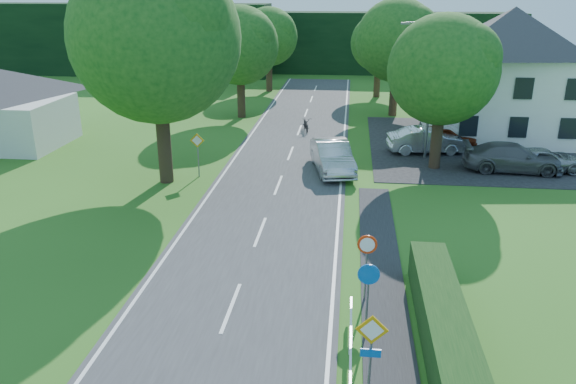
# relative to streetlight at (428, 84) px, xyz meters

# --- Properties ---
(road) EXTENTS (7.00, 80.00, 0.04)m
(road) POSITION_rel_streetlight_xyz_m (-8.06, -10.00, -4.44)
(road) COLOR #373739
(road) RESTS_ON ground
(parking_pad) EXTENTS (14.00, 16.00, 0.04)m
(parking_pad) POSITION_rel_streetlight_xyz_m (3.94, 3.00, -4.44)
(parking_pad) COLOR black
(parking_pad) RESTS_ON ground
(line_edge_left) EXTENTS (0.12, 80.00, 0.01)m
(line_edge_left) POSITION_rel_streetlight_xyz_m (-11.31, -10.00, -4.42)
(line_edge_left) COLOR white
(line_edge_left) RESTS_ON road
(line_edge_right) EXTENTS (0.12, 80.00, 0.01)m
(line_edge_right) POSITION_rel_streetlight_xyz_m (-4.81, -10.00, -4.42)
(line_edge_right) COLOR white
(line_edge_right) RESTS_ON road
(line_centre) EXTENTS (0.12, 80.00, 0.01)m
(line_centre) POSITION_rel_streetlight_xyz_m (-8.06, -10.00, -4.42)
(line_centre) COLOR white
(line_centre) RESTS_ON road
(tree_main) EXTENTS (9.40, 9.40, 11.64)m
(tree_main) POSITION_rel_streetlight_xyz_m (-14.06, -6.00, 1.36)
(tree_main) COLOR #164B16
(tree_main) RESTS_ON ground
(tree_left_far) EXTENTS (7.00, 7.00, 8.58)m
(tree_left_far) POSITION_rel_streetlight_xyz_m (-13.06, 10.00, -0.17)
(tree_left_far) COLOR #164B16
(tree_left_far) RESTS_ON ground
(tree_right_far) EXTENTS (7.40, 7.40, 9.09)m
(tree_right_far) POSITION_rel_streetlight_xyz_m (-1.06, 12.00, 0.08)
(tree_right_far) COLOR #164B16
(tree_right_far) RESTS_ON ground
(tree_left_back) EXTENTS (6.60, 6.60, 8.07)m
(tree_left_back) POSITION_rel_streetlight_xyz_m (-12.56, 22.00, -0.43)
(tree_left_back) COLOR #164B16
(tree_left_back) RESTS_ON ground
(tree_right_back) EXTENTS (6.20, 6.20, 7.56)m
(tree_right_back) POSITION_rel_streetlight_xyz_m (-2.06, 20.00, -0.68)
(tree_right_back) COLOR #164B16
(tree_right_back) RESTS_ON ground
(tree_right_mid) EXTENTS (7.00, 7.00, 8.58)m
(tree_right_mid) POSITION_rel_streetlight_xyz_m (0.44, -2.00, -0.17)
(tree_right_mid) COLOR #164B16
(tree_right_mid) RESTS_ON ground
(treeline_left) EXTENTS (44.00, 6.00, 8.00)m
(treeline_left) POSITION_rel_streetlight_xyz_m (-36.06, 32.00, -0.46)
(treeline_left) COLOR black
(treeline_left) RESTS_ON ground
(treeline_right) EXTENTS (30.00, 5.00, 7.00)m
(treeline_right) POSITION_rel_streetlight_xyz_m (-0.06, 36.00, -0.96)
(treeline_right) COLOR black
(treeline_right) RESTS_ON ground
(house_white) EXTENTS (10.60, 8.40, 8.60)m
(house_white) POSITION_rel_streetlight_xyz_m (5.94, 6.00, -0.06)
(house_white) COLOR white
(house_white) RESTS_ON ground
(streetlight) EXTENTS (2.03, 0.18, 8.00)m
(streetlight) POSITION_rel_streetlight_xyz_m (0.00, 0.00, 0.00)
(streetlight) COLOR slate
(streetlight) RESTS_ON ground
(sign_priority_right) EXTENTS (0.78, 0.09, 2.59)m
(sign_priority_right) POSITION_rel_streetlight_xyz_m (-3.76, -22.02, -2.67)
(sign_priority_right) COLOR slate
(sign_priority_right) RESTS_ON ground
(sign_roundabout) EXTENTS (0.64, 0.08, 2.37)m
(sign_roundabout) POSITION_rel_streetlight_xyz_m (-3.76, -19.02, -2.79)
(sign_roundabout) COLOR slate
(sign_roundabout) RESTS_ON ground
(sign_speed_limit) EXTENTS (0.64, 0.11, 2.37)m
(sign_speed_limit) POSITION_rel_streetlight_xyz_m (-3.76, -17.03, -2.70)
(sign_speed_limit) COLOR slate
(sign_speed_limit) RESTS_ON ground
(sign_priority_left) EXTENTS (0.78, 0.09, 2.44)m
(sign_priority_left) POSITION_rel_streetlight_xyz_m (-12.56, -5.02, -2.75)
(sign_priority_left) COLOR slate
(sign_priority_left) RESTS_ON ground
(moving_car) EXTENTS (2.90, 5.48, 1.72)m
(moving_car) POSITION_rel_streetlight_xyz_m (-5.36, -3.34, -3.56)
(moving_car) COLOR #B9B8BD
(moving_car) RESTS_ON road
(motorcycle) EXTENTS (1.06, 2.01, 1.01)m
(motorcycle) POSITION_rel_streetlight_xyz_m (-7.58, 5.88, -3.92)
(motorcycle) COLOR black
(motorcycle) RESTS_ON road
(parked_car_red) EXTENTS (4.30, 1.85, 1.45)m
(parked_car_red) POSITION_rel_streetlight_xyz_m (1.53, 2.41, -3.70)
(parked_car_red) COLOR maroon
(parked_car_red) RESTS_ON parking_pad
(parked_car_silver_a) EXTENTS (4.95, 2.29, 1.57)m
(parked_car_silver_a) POSITION_rel_streetlight_xyz_m (0.31, 1.10, -3.64)
(parked_car_silver_a) COLOR silver
(parked_car_silver_a) RESTS_ON parking_pad
(parked_car_grey) EXTENTS (5.49, 2.47, 1.56)m
(parked_car_grey) POSITION_rel_streetlight_xyz_m (4.67, -2.16, -3.64)
(parked_car_grey) COLOR #545459
(parked_car_grey) RESTS_ON parking_pad
(parked_car_silver_b) EXTENTS (4.57, 2.35, 1.23)m
(parked_car_silver_b) POSITION_rel_streetlight_xyz_m (6.47, -1.86, -3.81)
(parked_car_silver_b) COLOR #98999E
(parked_car_silver_b) RESTS_ON parking_pad
(parasol) EXTENTS (2.11, 2.15, 1.77)m
(parasol) POSITION_rel_streetlight_xyz_m (1.35, 2.12, -3.54)
(parasol) COLOR #AF0E16
(parasol) RESTS_ON parking_pad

